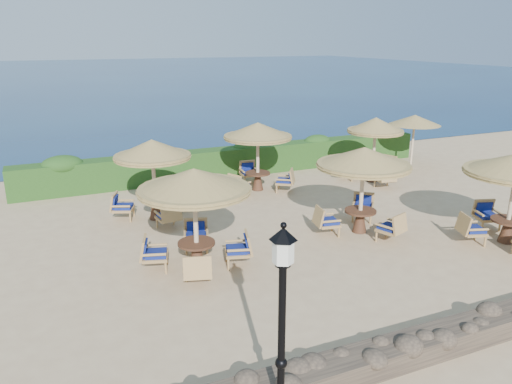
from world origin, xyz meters
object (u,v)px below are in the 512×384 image
Objects in this scene: cafe_set_0 at (195,200)px; cafe_set_5 at (375,139)px; cafe_set_3 at (153,165)px; cafe_set_4 at (258,143)px; extra_parasol at (415,120)px; cafe_set_1 at (363,172)px; lamp_post at (282,342)px.

cafe_set_5 is (9.03, 4.86, -0.08)m from cafe_set_0.
cafe_set_3 is 4.67m from cafe_set_4.
cafe_set_5 is (9.19, 0.86, -0.06)m from cafe_set_3.
cafe_set_4 is (-7.87, -0.44, -0.30)m from extra_parasol.
cafe_set_4 is 1.01× the size of cafe_set_5.
cafe_set_1 is 1.04× the size of cafe_set_5.
cafe_set_3 is at bearing 87.92° from lamp_post.
cafe_set_3 and cafe_set_4 have the same top height.
cafe_set_1 and cafe_set_4 have the same top height.
extra_parasol is 0.88× the size of cafe_set_3.
cafe_set_0 is at bearing -87.71° from cafe_set_3.
cafe_set_0 reaches higher than extra_parasol.
lamp_post is 12.49m from cafe_set_4.
cafe_set_0 and cafe_set_1 have the same top height.
cafe_set_5 reaches higher than extra_parasol.
extra_parasol is 3.31m from cafe_set_5.
cafe_set_5 is (9.55, 10.77, 0.21)m from lamp_post.
extra_parasol is at bearing 26.75° from cafe_set_0.
cafe_set_5 is at bearing -158.02° from extra_parasol.
cafe_set_5 is at bearing 48.42° from lamp_post.
cafe_set_0 is 4.00m from cafe_set_3.
extra_parasol is 0.87× the size of cafe_set_4.
cafe_set_0 is 1.05× the size of cafe_set_5.
cafe_set_5 is (4.83, -0.79, -0.11)m from cafe_set_4.
cafe_set_1 is at bearing -78.40° from cafe_set_4.
cafe_set_5 is (3.74, 4.48, -0.15)m from cafe_set_1.
cafe_set_4 is at bearing 67.75° from lamp_post.
cafe_set_1 is at bearing 4.04° from cafe_set_0.
lamp_post is at bearing -95.03° from cafe_set_0.
cafe_set_4 is at bearing 170.76° from cafe_set_5.
cafe_set_5 is at bearing 50.14° from cafe_set_1.
cafe_set_4 is (4.73, 11.56, 0.32)m from lamp_post.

